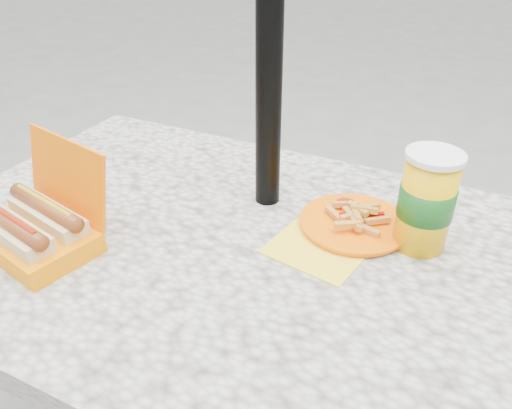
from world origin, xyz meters
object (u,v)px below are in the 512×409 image
at_px(hotdog_box, 36,227).
at_px(fries_plate, 352,223).
at_px(umbrella_pole, 270,26).
at_px(soda_cup, 426,201).

height_order(hotdog_box, fries_plate, hotdog_box).
distance_m(umbrella_pole, hotdog_box, 0.54).
relative_size(umbrella_pole, hotdog_box, 8.70).
bearing_deg(hotdog_box, umbrella_pole, 59.88).
xyz_separation_m(hotdog_box, soda_cup, (0.62, 0.31, 0.05)).
xyz_separation_m(umbrella_pole, hotdog_box, (-0.30, -0.33, -0.31)).
bearing_deg(fries_plate, umbrella_pole, 172.22).
distance_m(hotdog_box, fries_plate, 0.58).
distance_m(umbrella_pole, fries_plate, 0.39).
bearing_deg(umbrella_pole, fries_plate, -7.78).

